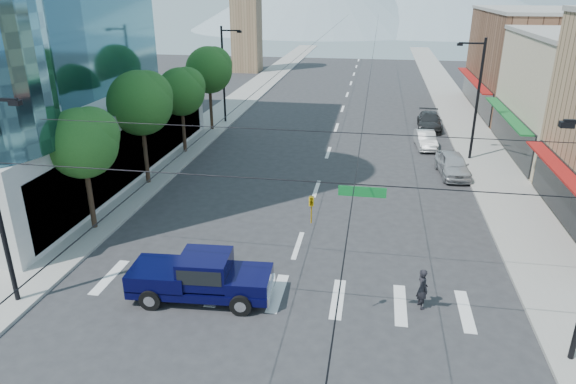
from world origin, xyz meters
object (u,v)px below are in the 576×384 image
Objects in this scene: parked_car_mid at (425,140)px; parked_car_far at (429,121)px; pickup_truck at (200,276)px; pedestrian at (422,288)px; parked_car_near at (453,165)px.

parked_car_far is (0.82, 6.15, 0.07)m from parked_car_mid.
pickup_truck is 26.52m from parked_car_mid.
parked_car_near is (3.23, 16.66, -0.08)m from pedestrian.
parked_car_near is at bearing 51.00° from pickup_truck.
parked_car_mid is (1.87, 23.24, -0.20)m from pedestrian.
parked_car_mid is at bearing 96.59° from parked_car_near.
parked_car_mid is 0.80× the size of parked_car_far.
parked_car_mid is (11.01, 24.12, -0.38)m from pickup_truck.
pickup_truck is 3.49× the size of pedestrian.
parked_car_far is (2.69, 29.39, -0.14)m from pedestrian.
parked_car_far is at bearing 64.84° from pickup_truck.
pickup_truck is at bearing -119.15° from parked_car_mid.
parked_car_far reaches higher than parked_car_mid.
pedestrian is at bearing 1.68° from pickup_truck.
pedestrian is 16.97m from parked_car_near.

